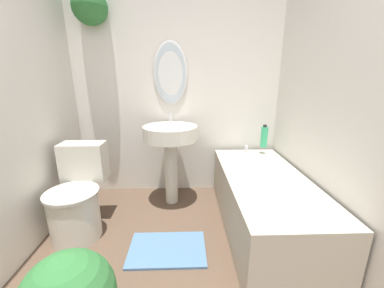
# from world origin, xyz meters

# --- Properties ---
(wall_back) EXTENTS (2.35, 0.33, 2.40)m
(wall_back) POSITION_xyz_m (-0.08, 2.32, 1.28)
(wall_back) COLOR silver
(wall_back) RESTS_ON ground_plane
(wall_right) EXTENTS (0.06, 2.43, 2.40)m
(wall_right) POSITION_xyz_m (1.14, 1.15, 1.20)
(wall_right) COLOR silver
(wall_right) RESTS_ON ground_plane
(toilet) EXTENTS (0.42, 0.61, 0.74)m
(toilet) POSITION_xyz_m (-0.84, 1.51, 0.32)
(toilet) COLOR beige
(toilet) RESTS_ON ground_plane
(pedestal_sink) EXTENTS (0.55, 0.55, 0.94)m
(pedestal_sink) POSITION_xyz_m (-0.07, 1.99, 0.67)
(pedestal_sink) COLOR beige
(pedestal_sink) RESTS_ON ground_plane
(bathtub) EXTENTS (0.67, 1.52, 0.58)m
(bathtub) POSITION_xyz_m (0.76, 1.50, 0.26)
(bathtub) COLOR #B2A893
(bathtub) RESTS_ON ground_plane
(shampoo_bottle) EXTENTS (0.07, 0.07, 0.24)m
(shampoo_bottle) POSITION_xyz_m (0.93, 2.10, 0.69)
(shampoo_bottle) COLOR #38B275
(shampoo_bottle) RESTS_ON bathtub
(bath_mat) EXTENTS (0.59, 0.40, 0.02)m
(bath_mat) POSITION_xyz_m (-0.07, 1.23, 0.01)
(bath_mat) COLOR #4C7093
(bath_mat) RESTS_ON ground_plane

